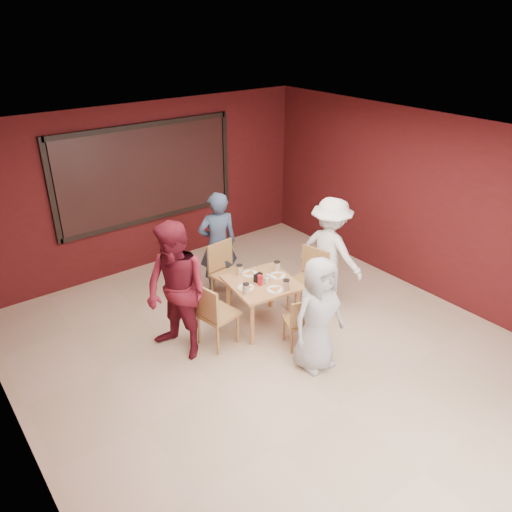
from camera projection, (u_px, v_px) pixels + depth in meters
floor at (278, 358)px, 6.51m from camera, size 7.00×7.00×0.00m
window_blinds at (147, 174)px, 8.23m from camera, size 3.00×0.02×1.50m
dining_table at (262, 287)px, 6.95m from camera, size 1.01×1.01×0.85m
chair_front at (301, 320)px, 6.53m from camera, size 0.49×0.49×0.78m
chair_back at (226, 270)px, 7.57m from camera, size 0.51×0.51×0.96m
chair_left at (213, 312)px, 6.53m from camera, size 0.53×0.53×0.95m
chair_right at (310, 276)px, 7.40m from camera, size 0.55×0.55×0.95m
diner_front at (318, 315)px, 6.08m from camera, size 0.75×0.50×1.51m
diner_back at (218, 244)px, 7.69m from camera, size 0.70×0.56×1.68m
diner_left at (177, 292)px, 6.24m from camera, size 0.91×1.05×1.84m
diner_right at (330, 251)px, 7.47m from camera, size 0.83×1.19×1.68m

